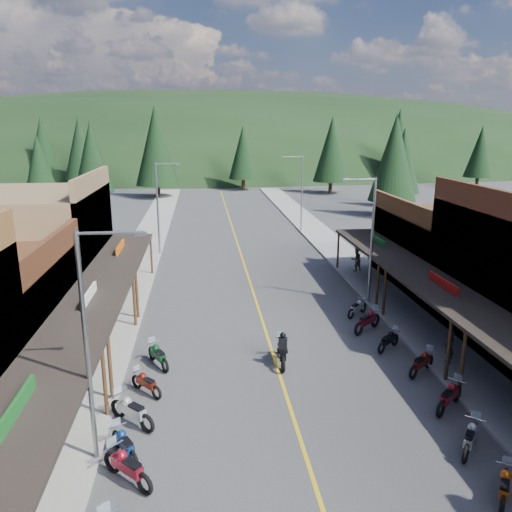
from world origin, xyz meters
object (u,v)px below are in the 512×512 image
object	(u,v)px
bike_east_8	(389,339)
pedestrian_east_a	(449,347)
streetlight_3	(300,190)
pine_9	(403,160)
bike_west_6	(132,409)
bike_east_5	(471,436)
rider_on_bike	(282,351)
pedestrian_east_b	(356,259)
pine_4	(332,149)
bike_east_9	(367,320)
streetlight_2	(370,235)
pine_10	(92,157)
pine_8	(40,170)
bike_west_8	(158,354)
pine_3	(243,152)
bike_east_4	(505,485)
bike_west_7	(146,382)
bike_east_7	(422,362)
streetlight_0	(91,339)
streetlight_1	(159,204)
bike_west_4	(127,466)
shop_west_3	(39,246)
pine_11	(394,158)
bike_east_6	(449,395)
pine_2	(156,146)
pine_1	(80,148)
bike_east_10	(357,307)
shop_east_3	(446,250)
pine_6	(480,152)
pine_7	(43,146)
pine_5	(398,142)

from	to	relation	value
bike_east_8	pedestrian_east_a	distance (m)	2.99
streetlight_3	pine_9	size ratio (longest dim) A/B	0.74
bike_west_6	bike_east_5	world-z (taller)	bike_west_6
rider_on_bike	pedestrian_east_b	xyz separation A→B (m)	(8.07, 14.42, 0.38)
pine_4	bike_east_9	distance (m)	58.02
streetlight_2	pine_10	size ratio (longest dim) A/B	0.69
pine_8	pine_9	distance (m)	46.27
bike_west_6	bike_east_9	distance (m)	14.05
bike_west_8	rider_on_bike	distance (m)	5.84
bike_west_6	rider_on_bike	distance (m)	7.75
pine_3	bike_east_4	xyz separation A→B (m)	(1.52, -75.26, -5.93)
pine_8	bike_east_5	size ratio (longest dim) A/B	4.85
streetlight_2	pine_10	xyz separation A→B (m)	(-24.95, 42.00, 2.32)
bike_west_7	bike_east_7	distance (m)	12.35
streetlight_0	bike_east_7	xyz separation A→B (m)	(13.43, 4.70, -3.87)
streetlight_0	bike_east_4	world-z (taller)	streetlight_0
bike_east_4	bike_east_9	distance (m)	12.96
streetlight_1	streetlight_3	xyz separation A→B (m)	(13.90, 8.00, 0.00)
bike_east_4	pedestrian_east_a	world-z (taller)	pedestrian_east_a
pine_8	bike_west_4	size ratio (longest dim) A/B	4.39
pedestrian_east_a	bike_west_6	bearing A→B (deg)	-78.04
shop_west_3	bike_west_8	distance (m)	13.70
pedestrian_east_a	pedestrian_east_b	size ratio (longest dim) A/B	0.87
pine_11	bike_west_8	bearing A→B (deg)	-124.44
pine_9	bike_west_7	bearing A→B (deg)	-122.57
pine_11	bike_east_9	size ratio (longest dim) A/B	5.32
bike_east_6	pine_2	bearing A→B (deg)	153.84
pine_2	pine_1	bearing A→B (deg)	139.40
streetlight_1	pedestrian_east_a	size ratio (longest dim) A/B	4.96
bike_east_7	rider_on_bike	size ratio (longest dim) A/B	0.88
bike_east_4	bike_east_10	xyz separation A→B (m)	(0.21, 15.24, 0.00)
shop_east_3	pine_10	size ratio (longest dim) A/B	0.94
bike_east_7	pine_6	bearing A→B (deg)	110.74
streetlight_3	pedestrian_east_a	distance (m)	30.93
bike_east_8	bike_east_10	xyz separation A→B (m)	(-0.16, 4.68, 0.01)
bike_east_6	bike_east_7	world-z (taller)	bike_east_6
streetlight_2	bike_east_7	size ratio (longest dim) A/B	3.90
pine_3	bike_west_4	bearing A→B (deg)	-97.69
streetlight_0	bike_west_7	distance (m)	5.87
shop_east_3	pine_3	world-z (taller)	pine_3
shop_east_3	bike_west_8	xyz separation A→B (m)	(-19.31, -10.56, -1.93)
rider_on_bike	pedestrian_east_b	distance (m)	16.53
pine_1	streetlight_2	bearing A→B (deg)	-63.47
pine_6	bike_west_6	xyz separation A→B (m)	(-52.17, -68.01, -5.82)
shop_west_3	pine_10	distance (m)	39.07
shop_west_3	bike_east_9	xyz separation A→B (m)	(19.37, -7.60, -2.85)
shop_west_3	bike_west_6	world-z (taller)	shop_west_3
pine_8	bike_east_10	world-z (taller)	pine_8
pine_7	pedestrian_east_a	distance (m)	86.77
shop_west_3	pine_5	distance (m)	77.38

